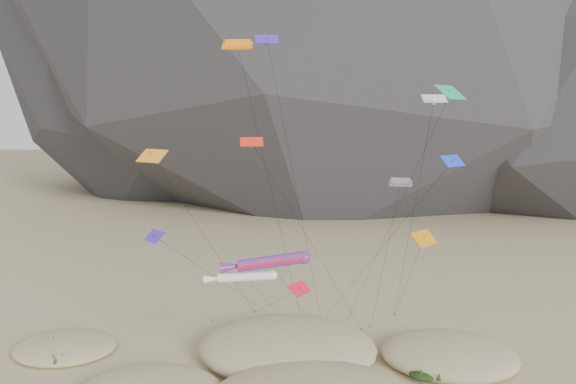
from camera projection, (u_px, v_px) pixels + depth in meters
The scene contains 6 objects.
kite_stakes at pixel (316, 320), 60.80m from camera, with size 19.91×4.58×0.30m.
rainbow_tube_kite at pixel (268, 262), 43.96m from camera, with size 7.10×16.50×11.85m.
white_tube_kite at pixel (242, 277), 44.29m from camera, with size 6.31×13.01×10.39m.
orange_parafoil at pixel (239, 50), 46.59m from camera, with size 5.56×14.13×28.67m.
multi_parafoil at pixel (400, 185), 48.60m from camera, with size 2.51×10.66×17.03m.
delta_kites at pixel (319, 167), 44.65m from camera, with size 26.95×22.19×28.64m.
Camera 1 is at (3.98, -34.48, 23.20)m, focal length 35.00 mm.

